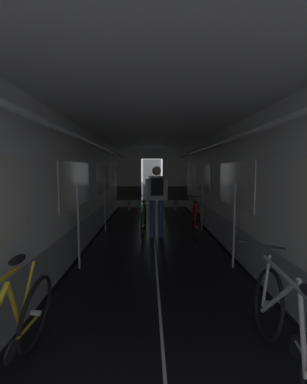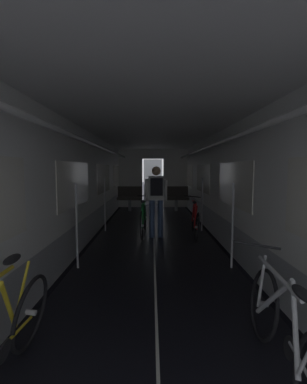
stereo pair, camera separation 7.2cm
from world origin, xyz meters
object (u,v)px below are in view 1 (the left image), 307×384
at_px(bicycle_yellow, 4,345).
at_px(bicycle_red, 196,221).
at_px(person_cyclist_aisle, 157,195).
at_px(bicycle_green_in_aisle, 144,219).
at_px(bench_seat_far_right, 175,196).
at_px(bicycle_silver, 291,331).
at_px(bench_seat_far_left, 129,196).

xyz_separation_m(bicycle_yellow, bicycle_red, (2.15, 4.46, 0.00)).
xyz_separation_m(person_cyclist_aisle, bicycle_green_in_aisle, (-0.31, 0.27, -0.63)).
height_order(bench_seat_far_right, person_cyclist_aisle, person_cyclist_aisle).
relative_size(bicycle_red, bicycle_green_in_aisle, 1.00).
distance_m(bicycle_silver, bicycle_green_in_aisle, 4.67).
bearing_deg(bicycle_red, bench_seat_far_right, 91.46).
bearing_deg(bench_seat_far_right, person_cyclist_aisle, -101.74).
height_order(bench_seat_far_left, bench_seat_far_right, same).
bearing_deg(bench_seat_far_left, bicycle_red, -64.29).
bearing_deg(bicycle_red, bicycle_silver, -90.27).
bearing_deg(person_cyclist_aisle, bicycle_red, 5.91).
xyz_separation_m(bench_seat_far_right, person_cyclist_aisle, (-0.84, -4.05, 0.45)).
height_order(bicycle_yellow, bicycle_green_in_aisle, bicycle_yellow).
bearing_deg(person_cyclist_aisle, bench_seat_far_right, 78.26).
bearing_deg(bench_seat_far_left, bench_seat_far_right, 0.00).
xyz_separation_m(bench_seat_far_right, bicycle_yellow, (-2.05, -8.41, -0.19)).
bearing_deg(bench_seat_far_left, bicycle_yellow, -91.73).
bearing_deg(person_cyclist_aisle, bicycle_yellow, -105.54).
relative_size(bench_seat_far_left, bicycle_silver, 0.58).
xyz_separation_m(bicycle_red, bicycle_green_in_aisle, (-1.25, 0.17, 0.00)).
xyz_separation_m(bicycle_silver, bicycle_green_in_aisle, (-1.23, 4.51, 0.00)).
bearing_deg(bicycle_green_in_aisle, bicycle_red, -7.73).
relative_size(bench_seat_far_left, person_cyclist_aisle, 0.58).
distance_m(bench_seat_far_left, person_cyclist_aisle, 4.18).
bearing_deg(bicycle_red, bicycle_yellow, -115.79).
height_order(bench_seat_far_right, bicycle_red, bench_seat_far_right).
relative_size(bench_seat_far_left, bicycle_green_in_aisle, 0.58).
bearing_deg(bicycle_yellow, person_cyclist_aisle, 74.46).
height_order(bench_seat_far_left, bicycle_yellow, bicycle_yellow).
height_order(person_cyclist_aisle, bicycle_green_in_aisle, person_cyclist_aisle).
relative_size(bicycle_silver, bicycle_red, 1.00).
height_order(bicycle_yellow, bicycle_red, bicycle_yellow).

